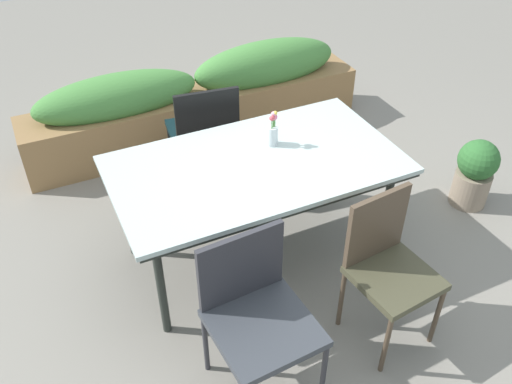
% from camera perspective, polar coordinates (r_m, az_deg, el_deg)
% --- Properties ---
extents(ground_plane, '(12.00, 12.00, 0.00)m').
position_cam_1_polar(ground_plane, '(3.70, 1.36, -6.46)').
color(ground_plane, gray).
extents(dining_table, '(1.71, 0.95, 0.73)m').
position_cam_1_polar(dining_table, '(3.27, 0.00, 2.32)').
color(dining_table, '#B2C6C1').
rests_on(dining_table, ground).
extents(chair_far_side, '(0.52, 0.52, 0.88)m').
position_cam_1_polar(chair_far_side, '(4.00, -5.37, 6.37)').
color(chair_far_side, black).
rests_on(chair_far_side, ground).
extents(chair_near_left, '(0.51, 0.51, 0.87)m').
position_cam_1_polar(chair_near_left, '(2.72, -0.03, -12.03)').
color(chair_near_left, '#363A40').
rests_on(chair_near_left, ground).
extents(chair_near_right, '(0.45, 0.45, 0.88)m').
position_cam_1_polar(chair_near_right, '(3.02, 13.40, -7.01)').
color(chair_near_right, '#43412D').
rests_on(chair_near_right, ground).
extents(flower_vase, '(0.07, 0.07, 0.23)m').
position_cam_1_polar(flower_vase, '(3.36, 1.72, 6.25)').
color(flower_vase, silver).
rests_on(flower_vase, dining_table).
extents(planter_box, '(2.86, 0.44, 0.76)m').
position_cam_1_polar(planter_box, '(4.70, -6.04, 9.37)').
color(planter_box, olive).
rests_on(planter_box, ground).
extents(potted_plant, '(0.29, 0.29, 0.52)m').
position_cam_1_polar(potted_plant, '(4.25, 21.68, 1.93)').
color(potted_plant, gray).
rests_on(potted_plant, ground).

